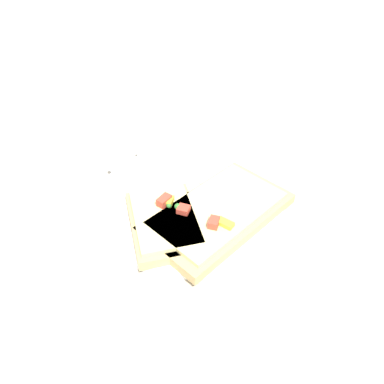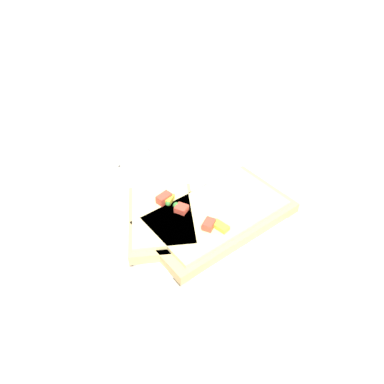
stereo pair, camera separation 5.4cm
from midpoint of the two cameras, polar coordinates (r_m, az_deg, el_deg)
ground_plane at (r=0.56m, az=-2.79°, el=-1.84°), size 4.00×4.00×0.00m
plate at (r=0.55m, az=-2.81°, el=-1.38°), size 0.28×0.28×0.01m
fork at (r=0.55m, az=-6.76°, el=-1.02°), size 0.17×0.15×0.01m
knife at (r=0.60m, az=-4.44°, el=3.54°), size 0.17×0.14×0.01m
pizza_slice_main at (r=0.51m, az=1.40°, el=-3.33°), size 0.23×0.23×0.03m
pizza_slice_corner at (r=0.50m, az=-6.79°, el=-4.52°), size 0.12×0.15×0.03m
crumb_scatter at (r=0.50m, az=-6.88°, el=-5.45°), size 0.11×0.09×0.01m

